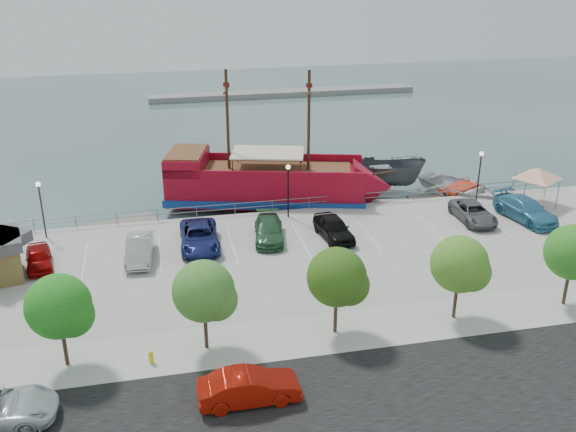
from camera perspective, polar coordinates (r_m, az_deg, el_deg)
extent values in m
plane|color=#334A4B|center=(44.80, 1.80, -4.40)|extent=(160.00, 160.00, 0.00)
cube|color=black|center=(31.39, 9.19, -15.74)|extent=(100.00, 8.00, 0.04)
cube|color=#AEABA5|center=(35.96, 5.74, -10.02)|extent=(100.00, 4.00, 0.05)
cylinder|color=slate|center=(50.95, -0.30, 1.45)|extent=(50.00, 0.06, 0.06)
cylinder|color=slate|center=(51.09, -0.30, 1.03)|extent=(50.00, 0.06, 0.06)
cube|color=gray|center=(97.81, -0.35, 10.85)|extent=(40.00, 3.00, 0.80)
cube|color=maroon|center=(54.26, -1.98, 2.77)|extent=(17.05, 9.15, 2.65)
cube|color=navy|center=(54.56, -1.97, 1.92)|extent=(17.43, 9.52, 0.61)
cone|color=maroon|center=(54.29, 7.49, 2.60)|extent=(4.42, 5.57, 4.89)
cube|color=maroon|center=(54.53, -8.98, 4.86)|extent=(4.27, 5.71, 1.43)
cube|color=brown|center=(54.31, -9.03, 5.63)|extent=(3.97, 5.26, 0.12)
cube|color=brown|center=(53.77, -1.46, 4.14)|extent=(13.94, 7.76, 0.15)
cube|color=maroon|center=(56.03, -1.81, 5.23)|extent=(15.78, 4.43, 0.71)
cube|color=maroon|center=(51.41, -2.22, 3.61)|extent=(15.78, 4.43, 0.71)
cylinder|color=#382111|center=(52.48, 1.86, 8.36)|extent=(0.30, 0.30, 8.35)
cylinder|color=#382111|center=(52.99, -5.39, 8.41)|extent=(0.30, 0.30, 8.35)
cylinder|color=#382111|center=(51.91, 1.89, 11.09)|extent=(0.93, 2.99, 0.14)
cylinder|color=#382111|center=(52.43, -5.50, 11.11)|extent=(0.93, 2.99, 0.14)
cube|color=beige|center=(53.35, -1.80, 5.65)|extent=(6.71, 5.27, 0.12)
cylinder|color=#382111|center=(53.96, 8.31, 3.80)|extent=(2.49, 0.82, 0.60)
imported|color=#43474C|center=(58.57, 8.26, 3.61)|extent=(8.28, 5.85, 3.00)
imported|color=silver|center=(58.22, 15.04, 2.21)|extent=(8.63, 9.53, 1.62)
cube|color=slate|center=(52.07, -15.55, -1.01)|extent=(7.59, 4.54, 0.42)
cube|color=gray|center=(54.87, 7.41, 0.89)|extent=(7.41, 3.18, 0.41)
cube|color=slate|center=(57.58, 14.12, 1.43)|extent=(7.24, 2.93, 0.40)
cylinder|color=slate|center=(56.95, 19.46, 2.62)|extent=(0.09, 0.09, 2.23)
cylinder|color=slate|center=(57.82, 21.95, 2.55)|extent=(0.09, 0.09, 2.23)
cylinder|color=slate|center=(54.60, 20.24, 1.67)|extent=(0.09, 0.09, 2.23)
cylinder|color=slate|center=(55.51, 22.82, 1.61)|extent=(0.09, 0.09, 2.23)
pyramid|color=white|center=(55.59, 21.40, 4.03)|extent=(5.16, 5.16, 0.91)
imported|color=#9E1306|center=(30.47, -3.46, -14.96)|extent=(4.74, 1.68, 1.56)
cylinder|color=#D7D30D|center=(33.77, -12.07, -12.30)|extent=(0.24, 0.24, 0.59)
sphere|color=#D7D30D|center=(33.59, -12.11, -11.86)|extent=(0.26, 0.26, 0.26)
cylinder|color=black|center=(49.05, -20.99, 0.34)|extent=(0.12, 0.12, 4.00)
sphere|color=#FFF2CC|center=(48.35, -21.33, 2.64)|extent=(0.36, 0.36, 0.36)
cylinder|color=black|center=(49.38, 0.02, 2.06)|extent=(0.12, 0.12, 4.00)
sphere|color=#FFF2CC|center=(48.69, 0.02, 4.37)|extent=(0.36, 0.36, 0.36)
cylinder|color=black|center=(54.88, 16.59, 3.23)|extent=(0.12, 0.12, 4.00)
sphere|color=#FFF2CC|center=(54.25, 16.83, 5.32)|extent=(0.36, 0.36, 0.36)
cylinder|color=#473321|center=(34.36, -19.22, -10.89)|extent=(0.20, 0.20, 2.20)
sphere|color=#206C1A|center=(33.19, -19.73, -7.56)|extent=(3.20, 3.20, 3.20)
sphere|color=#206C1A|center=(33.04, -18.66, -8.35)|extent=(2.20, 2.20, 2.20)
cylinder|color=#473321|center=(34.03, -7.32, -10.01)|extent=(0.20, 0.20, 2.20)
sphere|color=#396E27|center=(32.86, -7.52, -6.63)|extent=(3.20, 3.20, 3.20)
sphere|color=#396E27|center=(32.83, -6.38, -7.39)|extent=(2.20, 2.20, 2.20)
cylinder|color=#473321|center=(35.13, 4.24, -8.74)|extent=(0.20, 0.20, 2.20)
sphere|color=#2C5214|center=(33.99, 4.35, -5.43)|extent=(3.20, 3.20, 3.20)
sphere|color=#2C5214|center=(34.09, 5.45, -6.14)|extent=(2.20, 2.20, 2.20)
cylinder|color=#473321|center=(37.52, 14.64, -7.29)|extent=(0.20, 0.20, 2.20)
sphere|color=#437821|center=(36.45, 14.99, -4.15)|extent=(3.20, 3.20, 3.20)
sphere|color=#437821|center=(36.66, 15.98, -4.81)|extent=(2.20, 2.20, 2.20)
cylinder|color=#473321|center=(40.98, 23.48, -5.86)|extent=(0.20, 0.20, 2.20)
sphere|color=#2B701E|center=(40.01, 23.99, -2.96)|extent=(3.20, 3.20, 3.20)
imported|color=#8E0504|center=(45.13, -21.29, -3.48)|extent=(2.23, 4.18, 1.35)
imported|color=#AAAAAB|center=(44.15, -13.07, -2.87)|extent=(1.99, 4.85, 1.56)
imported|color=navy|center=(45.20, -7.88, -1.84)|extent=(2.85, 5.81, 1.59)
imported|color=#2C5A36|center=(46.01, -1.72, -1.26)|extent=(2.78, 5.24, 1.45)
imported|color=black|center=(46.28, 4.09, -1.06)|extent=(2.35, 4.86, 1.60)
imported|color=#59595C|center=(51.17, 16.15, 0.30)|extent=(2.42, 5.00, 1.37)
imported|color=teal|center=(52.59, 20.38, 0.53)|extent=(3.39, 6.10, 1.67)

